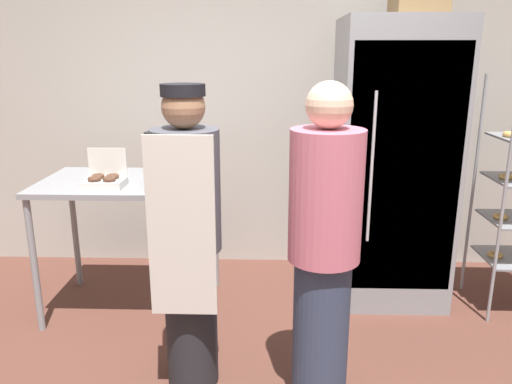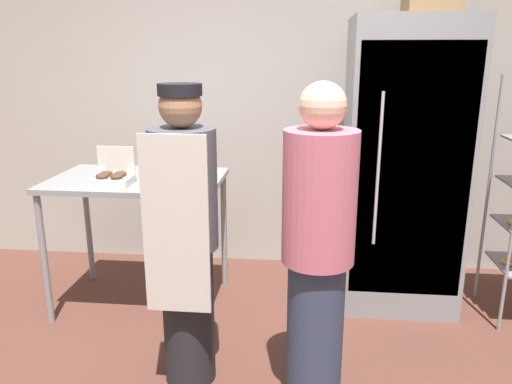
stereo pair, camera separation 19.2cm
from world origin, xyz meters
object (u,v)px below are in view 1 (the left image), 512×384
(donut_box, at_px, (104,180))
(blender_pitcher, at_px, (153,154))
(refrigerator, at_px, (392,164))
(person_baker, at_px, (188,238))
(person_customer, at_px, (324,250))
(binder_stack, at_px, (172,176))

(donut_box, distance_m, blender_pitcher, 0.50)
(refrigerator, distance_m, blender_pitcher, 1.70)
(person_baker, relative_size, person_customer, 0.99)
(donut_box, distance_m, binder_stack, 0.42)
(donut_box, height_order, person_baker, person_baker)
(binder_stack, bearing_deg, blender_pitcher, 119.26)
(blender_pitcher, xyz_separation_m, person_customer, (1.10, -1.23, -0.22))
(person_baker, bearing_deg, binder_stack, 106.70)
(donut_box, bearing_deg, refrigerator, 13.45)
(blender_pitcher, distance_m, binder_stack, 0.42)
(donut_box, xyz_separation_m, blender_pitcher, (0.21, 0.45, 0.08))
(refrigerator, height_order, person_baker, refrigerator)
(blender_pitcher, bearing_deg, refrigerator, 0.38)
(blender_pitcher, height_order, person_baker, person_baker)
(donut_box, bearing_deg, binder_stack, 11.95)
(refrigerator, distance_m, donut_box, 1.97)
(donut_box, distance_m, person_baker, 0.91)
(refrigerator, relative_size, blender_pitcher, 7.00)
(donut_box, bearing_deg, blender_pitcher, 64.48)
(binder_stack, bearing_deg, person_customer, -44.11)
(refrigerator, xyz_separation_m, person_customer, (-0.60, -1.24, -0.16))
(blender_pitcher, xyz_separation_m, binder_stack, (0.20, -0.36, -0.07))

